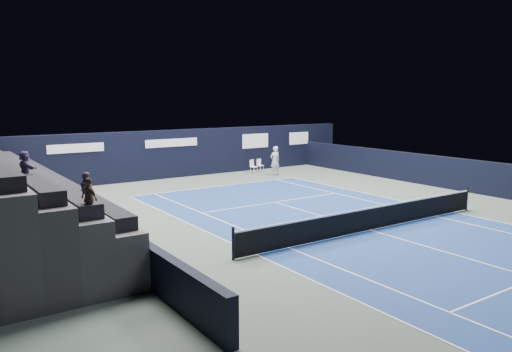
{
  "coord_description": "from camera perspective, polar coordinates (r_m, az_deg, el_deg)",
  "views": [
    {
      "loc": [
        -14.56,
        -13.25,
        5.25
      ],
      "look_at": [
        -0.64,
        7.12,
        1.3
      ],
      "focal_mm": 35.0,
      "sensor_mm": 36.0,
      "label": 1
    }
  ],
  "objects": [
    {
      "name": "line_judge_chair",
      "position": [
        22.09,
        -17.97,
        -3.48
      ],
      "size": [
        0.53,
        0.51,
        1.08
      ],
      "rotation": [
        0.0,
        0.0,
        0.12
      ],
      "color": "silver",
      "rests_on": "ground"
    },
    {
      "name": "folding_chair_back_b",
      "position": [
        35.43,
        0.42,
        1.37
      ],
      "size": [
        0.41,
        0.4,
        0.85
      ],
      "rotation": [
        0.0,
        0.0,
        0.09
      ],
      "color": "white",
      "rests_on": "ground"
    },
    {
      "name": "court_markings",
      "position": [
        20.37,
        12.97,
        -6.05
      ],
      "size": [
        11.03,
        23.83,
        0.0
      ],
      "color": "white",
      "rests_on": "court_surface"
    },
    {
      "name": "back_sponsor_wall",
      "position": [
        33.33,
        -8.22,
        2.63
      ],
      "size": [
        26.0,
        0.63,
        3.1
      ],
      "color": "black",
      "rests_on": "ground"
    },
    {
      "name": "court_surface",
      "position": [
        20.37,
        12.97,
        -6.07
      ],
      "size": [
        10.97,
        23.77,
        0.01
      ],
      "primitive_type": "cube",
      "color": "navy",
      "rests_on": "ground"
    },
    {
      "name": "side_barrier_left",
      "position": [
        20.42,
        -19.12,
        -4.59
      ],
      "size": [
        0.33,
        22.0,
        1.2
      ],
      "color": "black",
      "rests_on": "ground"
    },
    {
      "name": "ground",
      "position": [
        21.73,
        9.08,
        -5.01
      ],
      "size": [
        48.0,
        48.0,
        0.0
      ],
      "primitive_type": "plane",
      "color": "#4A5850",
      "rests_on": "ground"
    },
    {
      "name": "folding_chair_back_a",
      "position": [
        34.55,
        -0.41,
        1.38
      ],
      "size": [
        0.5,
        0.52,
        0.92
      ],
      "rotation": [
        0.0,
        0.0,
        0.29
      ],
      "color": "white",
      "rests_on": "ground"
    },
    {
      "name": "line_judge",
      "position": [
        21.5,
        -17.15,
        -3.83
      ],
      "size": [
        0.3,
        0.44,
        1.18
      ],
      "primitive_type": "imported",
      "rotation": [
        0.0,
        0.0,
        1.52
      ],
      "color": "black",
      "rests_on": "ground"
    },
    {
      "name": "tennis_net",
      "position": [
        20.25,
        13.02,
        -4.69
      ],
      "size": [
        12.9,
        0.1,
        1.1
      ],
      "color": "black",
      "rests_on": "ground"
    },
    {
      "name": "enclosure_wall_right",
      "position": [
        31.9,
        17.95,
        0.81
      ],
      "size": [
        0.3,
        22.0,
        1.8
      ],
      "primitive_type": "cube",
      "color": "black",
      "rests_on": "ground"
    },
    {
      "name": "tennis_player",
      "position": [
        33.46,
        2.18,
        1.75
      ],
      "size": [
        0.72,
        0.85,
        1.95
      ],
      "color": "silver",
      "rests_on": "ground"
    }
  ]
}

